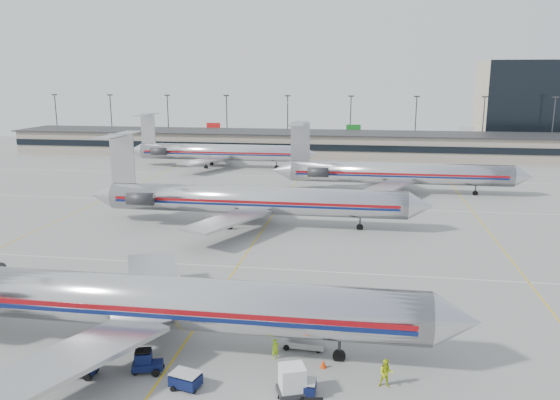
% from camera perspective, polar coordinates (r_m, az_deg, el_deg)
% --- Properties ---
extents(ground, '(260.00, 260.00, 0.00)m').
position_cam_1_polar(ground, '(50.80, -7.14, -10.71)').
color(ground, gray).
rests_on(ground, ground).
extents(apron_markings, '(160.00, 0.15, 0.02)m').
position_cam_1_polar(apron_markings, '(59.79, -4.50, -6.99)').
color(apron_markings, silver).
rests_on(apron_markings, ground).
extents(terminal, '(162.00, 17.00, 6.25)m').
position_cam_1_polar(terminal, '(144.34, 3.56, 5.88)').
color(terminal, gray).
rests_on(terminal, ground).
extents(light_mast_row, '(163.60, 0.40, 15.28)m').
position_cam_1_polar(light_mast_row, '(157.73, 4.07, 8.43)').
color(light_mast_row, '#38383D').
rests_on(light_mast_row, ground).
extents(distant_building, '(30.00, 20.00, 25.00)m').
position_cam_1_polar(distant_building, '(179.66, 24.94, 9.06)').
color(distant_building, tan).
rests_on(distant_building, ground).
extents(jet_foreground, '(49.25, 29.00, 12.89)m').
position_cam_1_polar(jet_foreground, '(43.29, -15.36, -9.96)').
color(jet_foreground, silver).
rests_on(jet_foreground, ground).
extents(jet_second_row, '(48.11, 28.33, 12.59)m').
position_cam_1_polar(jet_second_row, '(75.32, -3.37, 0.04)').
color(jet_second_row, silver).
rests_on(jet_second_row, ground).
extents(jet_third_row, '(45.38, 27.92, 12.41)m').
position_cam_1_polar(jet_third_row, '(98.94, 11.79, 2.79)').
color(jet_third_row, silver).
rests_on(jet_third_row, ground).
extents(jet_back_row, '(44.29, 27.24, 12.11)m').
position_cam_1_polar(jet_back_row, '(126.14, -6.60, 5.01)').
color(jet_back_row, silver).
rests_on(jet_back_row, ground).
extents(tug_left, '(2.35, 1.25, 1.87)m').
position_cam_1_polar(tug_left, '(41.46, -20.42, -15.79)').
color(tug_left, '#0A133B').
rests_on(tug_left, ground).
extents(tug_center, '(2.28, 1.57, 1.69)m').
position_cam_1_polar(tug_center, '(40.56, -13.84, -16.14)').
color(tug_center, '#0A133B').
rests_on(tug_center, ground).
extents(cart_inner, '(2.18, 1.75, 1.09)m').
position_cam_1_polar(cart_inner, '(38.40, -9.83, -18.02)').
color(cart_inner, '#0A133B').
rests_on(cart_inner, ground).
extents(cart_outer, '(1.81, 1.26, 1.01)m').
position_cam_1_polar(cart_outer, '(37.28, 2.31, -18.93)').
color(cart_outer, '#0A133B').
rests_on(cart_outer, ground).
extents(uld_container, '(2.33, 2.14, 2.00)m').
position_cam_1_polar(uld_container, '(37.00, 1.29, -18.32)').
color(uld_container, '#2D2D30').
rests_on(uld_container, ground).
extents(belt_loader, '(3.91, 1.37, 2.05)m').
position_cam_1_polar(belt_loader, '(42.68, 2.52, -14.56)').
color(belt_loader, '#A3A3A3').
rests_on(belt_loader, ground).
extents(ramp_worker_near, '(0.66, 0.64, 1.52)m').
position_cam_1_polar(ramp_worker_near, '(41.16, -0.50, -15.30)').
color(ramp_worker_near, '#A1D914').
rests_on(ramp_worker_near, ground).
extents(ramp_worker_far, '(0.98, 0.78, 1.95)m').
position_cam_1_polar(ramp_worker_far, '(38.45, 11.02, -17.35)').
color(ramp_worker_far, '#B7CC13').
rests_on(ramp_worker_far, ground).
extents(cone_right, '(0.58, 0.58, 0.62)m').
position_cam_1_polar(cone_right, '(40.36, 4.55, -16.68)').
color(cone_right, '#EC3A07').
rests_on(cone_right, ground).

